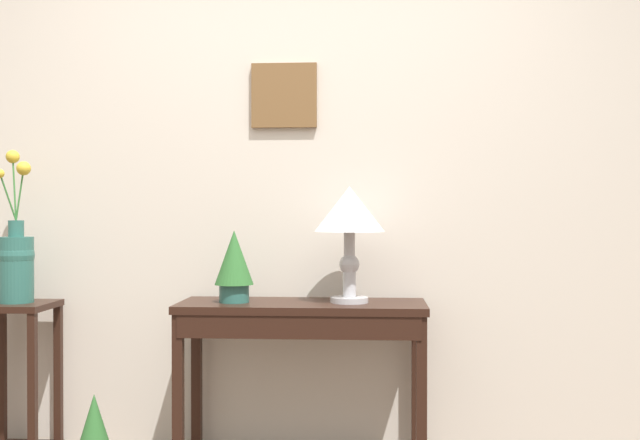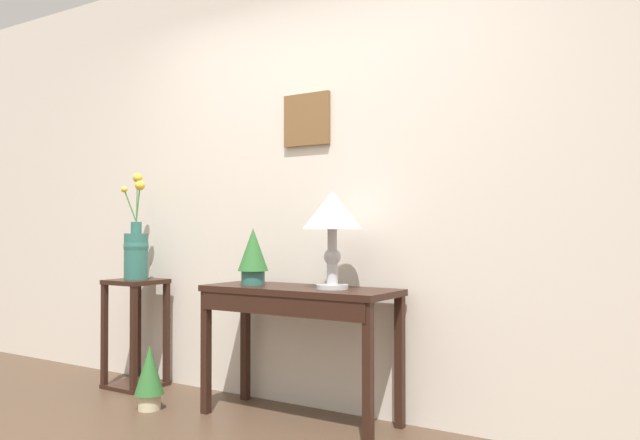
{
  "view_description": "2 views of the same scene",
  "coord_description": "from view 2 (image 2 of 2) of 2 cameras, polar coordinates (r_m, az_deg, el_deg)",
  "views": [
    {
      "loc": [
        0.36,
        -2.14,
        1.14
      ],
      "look_at": [
        0.12,
        1.39,
        1.11
      ],
      "focal_mm": 42.79,
      "sensor_mm": 36.0,
      "label": 1
    },
    {
      "loc": [
        2.05,
        -1.62,
        1.05
      ],
      "look_at": [
        0.11,
        1.42,
        1.11
      ],
      "focal_mm": 35.92,
      "sensor_mm": 36.0,
      "label": 2
    }
  ],
  "objects": [
    {
      "name": "back_wall_with_art",
      "position": [
        3.83,
        0.08,
        4.32
      ],
      "size": [
        9.0,
        0.13,
        2.8
      ],
      "color": "beige",
      "rests_on": "ground"
    },
    {
      "name": "potted_plant_floor",
      "position": [
        3.97,
        -14.95,
        -13.2
      ],
      "size": [
        0.17,
        0.17,
        0.38
      ],
      "color": "beige",
      "rests_on": "ground"
    },
    {
      "name": "console_table",
      "position": [
        3.54,
        -2.08,
        -7.77
      ],
      "size": [
        1.12,
        0.42,
        0.74
      ],
      "color": "black",
      "rests_on": "ground"
    },
    {
      "name": "potted_plant_on_console",
      "position": [
        3.71,
        -5.99,
        -3.03
      ],
      "size": [
        0.18,
        0.18,
        0.33
      ],
      "color": "#2D665B",
      "rests_on": "console_table"
    },
    {
      "name": "flower_vase_tall",
      "position": [
        4.47,
        -16.06,
        -2.46
      ],
      "size": [
        0.17,
        0.17,
        0.72
      ],
      "color": "#2D665B",
      "rests_on": "pedestal_stand_left"
    },
    {
      "name": "table_lamp",
      "position": [
        3.42,
        1.1,
        0.36
      ],
      "size": [
        0.32,
        0.32,
        0.52
      ],
      "color": "#B7B7BC",
      "rests_on": "console_table"
    },
    {
      "name": "pedestal_stand_left",
      "position": [
        4.52,
        -16.09,
        -9.67
      ],
      "size": [
        0.33,
        0.33,
        0.72
      ],
      "color": "black",
      "rests_on": "ground"
    }
  ]
}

